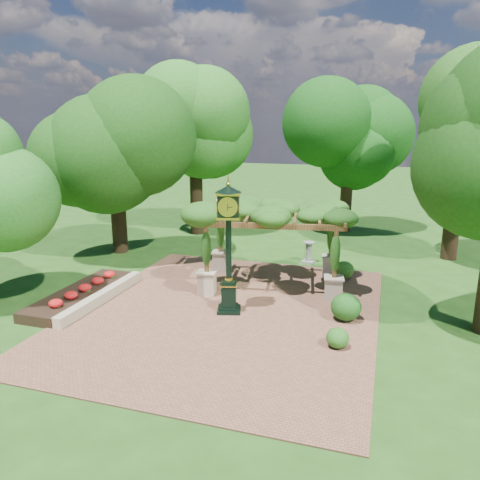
% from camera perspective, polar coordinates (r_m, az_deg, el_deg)
% --- Properties ---
extents(ground, '(120.00, 120.00, 0.00)m').
position_cam_1_polar(ground, '(15.39, -2.86, -10.16)').
color(ground, '#1E4714').
rests_on(ground, ground).
extents(brick_plaza, '(10.00, 12.00, 0.04)m').
position_cam_1_polar(brick_plaza, '(16.25, -1.62, -8.72)').
color(brick_plaza, brown).
rests_on(brick_plaza, ground).
extents(border_wall, '(0.35, 5.00, 0.40)m').
position_cam_1_polar(border_wall, '(17.74, -16.45, -6.69)').
color(border_wall, '#C6B793').
rests_on(border_wall, ground).
extents(flower_bed, '(1.50, 5.00, 0.36)m').
position_cam_1_polar(flower_bed, '(18.24, -18.81, -6.35)').
color(flower_bed, red).
rests_on(flower_bed, ground).
extents(pedestal_clock, '(1.07, 1.07, 4.43)m').
position_cam_1_polar(pedestal_clock, '(15.41, -1.40, 0.33)').
color(pedestal_clock, black).
rests_on(pedestal_clock, brick_plaza).
extents(pergola, '(5.91, 4.24, 3.41)m').
position_cam_1_polar(pergola, '(18.10, 4.03, 2.87)').
color(pergola, beige).
rests_on(pergola, brick_plaza).
extents(sundial, '(0.63, 0.63, 0.99)m').
position_cam_1_polar(sundial, '(21.89, 8.35, -1.65)').
color(sundial, gray).
rests_on(sundial, ground).
extents(shrub_front, '(0.85, 0.85, 0.59)m').
position_cam_1_polar(shrub_front, '(13.96, 11.81, -11.60)').
color(shrub_front, '#255B1A').
rests_on(shrub_front, brick_plaza).
extents(shrub_mid, '(1.25, 1.25, 0.89)m').
position_cam_1_polar(shrub_mid, '(15.77, 12.80, -7.97)').
color(shrub_mid, '#194B15').
rests_on(shrub_mid, brick_plaza).
extents(shrub_back, '(0.92, 0.92, 0.72)m').
position_cam_1_polar(shrub_back, '(19.87, 12.58, -3.57)').
color(shrub_back, '#316B1F').
rests_on(shrub_back, brick_plaza).
extents(tree_west_near, '(5.09, 5.09, 8.65)m').
position_cam_1_polar(tree_west_near, '(23.53, -15.20, 12.72)').
color(tree_west_near, '#2F1F13').
rests_on(tree_west_near, ground).
extents(tree_west_far, '(4.77, 4.77, 8.55)m').
position_cam_1_polar(tree_west_far, '(26.92, -5.52, 13.08)').
color(tree_west_far, black).
rests_on(tree_west_far, ground).
extents(tree_north, '(4.63, 4.63, 7.93)m').
position_cam_1_polar(tree_north, '(28.08, 13.19, 11.96)').
color(tree_north, '#362115').
rests_on(tree_north, ground).
extents(tree_east_far, '(4.65, 4.65, 9.52)m').
position_cam_1_polar(tree_east_far, '(23.72, 25.63, 13.28)').
color(tree_east_far, '#311E13').
rests_on(tree_east_far, ground).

